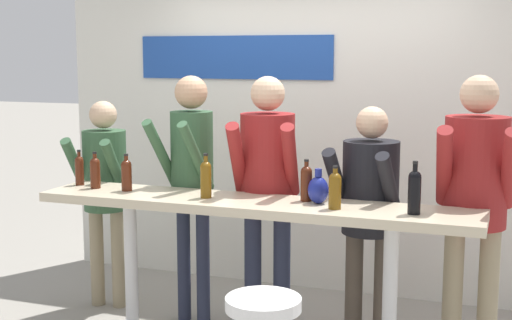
% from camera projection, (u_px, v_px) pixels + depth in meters
% --- Properties ---
extents(back_wall, '(4.47, 0.12, 2.83)m').
position_uv_depth(back_wall, '(314.00, 119.00, 5.86)').
color(back_wall, silver).
rests_on(back_wall, ground_plane).
extents(tasting_table, '(2.87, 0.50, 1.03)m').
position_uv_depth(tasting_table, '(252.00, 225.00, 4.56)').
color(tasting_table, beige).
rests_on(tasting_table, ground_plane).
extents(person_far_left, '(0.42, 0.53, 1.61)m').
position_uv_depth(person_far_left, '(105.00, 180.00, 5.44)').
color(person_far_left, gray).
rests_on(person_far_left, ground_plane).
extents(person_left, '(0.41, 0.56, 1.81)m').
position_uv_depth(person_left, '(191.00, 168.00, 5.09)').
color(person_left, '#23283D').
rests_on(person_left, ground_plane).
extents(person_center_left, '(0.51, 0.62, 1.81)m').
position_uv_depth(person_center_left, '(267.00, 176.00, 4.88)').
color(person_center_left, '#23283D').
rests_on(person_center_left, ground_plane).
extents(person_center, '(0.50, 0.58, 1.62)m').
position_uv_depth(person_center, '(370.00, 201.00, 4.70)').
color(person_center, '#473D33').
rests_on(person_center, ground_plane).
extents(person_center_right, '(0.50, 0.60, 1.83)m').
position_uv_depth(person_center_right, '(475.00, 187.00, 4.45)').
color(person_center_right, gray).
rests_on(person_center_right, ground_plane).
extents(wine_bottle_0, '(0.07, 0.07, 0.29)m').
position_uv_depth(wine_bottle_0, '(206.00, 177.00, 4.60)').
color(wine_bottle_0, brown).
rests_on(wine_bottle_0, tasting_table).
extents(wine_bottle_1, '(0.07, 0.07, 0.31)m').
position_uv_depth(wine_bottle_1, '(415.00, 190.00, 4.13)').
color(wine_bottle_1, black).
rests_on(wine_bottle_1, tasting_table).
extents(wine_bottle_2, '(0.06, 0.06, 0.25)m').
position_uv_depth(wine_bottle_2, '(79.00, 169.00, 5.05)').
color(wine_bottle_2, '#4C1E0F').
rests_on(wine_bottle_2, tasting_table).
extents(wine_bottle_3, '(0.07, 0.07, 0.27)m').
position_uv_depth(wine_bottle_3, '(306.00, 182.00, 4.50)').
color(wine_bottle_3, '#4C1E0F').
rests_on(wine_bottle_3, tasting_table).
extents(wine_bottle_4, '(0.08, 0.08, 0.26)m').
position_uv_depth(wine_bottle_4, '(335.00, 189.00, 4.27)').
color(wine_bottle_4, brown).
rests_on(wine_bottle_4, tasting_table).
extents(wine_bottle_5, '(0.07, 0.07, 0.25)m').
position_uv_depth(wine_bottle_5, '(127.00, 174.00, 4.84)').
color(wine_bottle_5, '#4C1E0F').
rests_on(wine_bottle_5, tasting_table).
extents(wine_bottle_6, '(0.07, 0.07, 0.26)m').
position_uv_depth(wine_bottle_6, '(95.00, 171.00, 4.93)').
color(wine_bottle_6, '#4C1E0F').
rests_on(wine_bottle_6, tasting_table).
extents(decorative_vase, '(0.13, 0.13, 0.22)m').
position_uv_depth(decorative_vase, '(318.00, 190.00, 4.43)').
color(decorative_vase, navy).
rests_on(decorative_vase, tasting_table).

